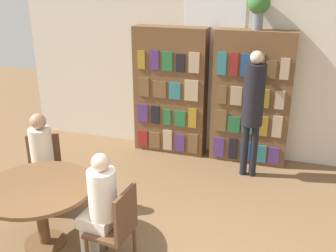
# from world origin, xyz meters

# --- Properties ---
(wall_back) EXTENTS (6.40, 0.07, 3.00)m
(wall_back) POSITION_xyz_m (0.00, 3.89, 1.51)
(wall_back) COLOR beige
(wall_back) RESTS_ON ground_plane
(bookshelf_left) EXTENTS (1.14, 0.34, 2.00)m
(bookshelf_left) POSITION_xyz_m (-0.63, 3.70, 1.00)
(bookshelf_left) COLOR brown
(bookshelf_left) RESTS_ON ground_plane
(bookshelf_right) EXTENTS (1.14, 0.34, 2.00)m
(bookshelf_right) POSITION_xyz_m (0.63, 3.70, 1.00)
(bookshelf_right) COLOR brown
(bookshelf_right) RESTS_ON ground_plane
(flower_vase) EXTENTS (0.31, 0.31, 0.52)m
(flower_vase) POSITION_xyz_m (0.63, 3.70, 2.33)
(flower_vase) COLOR slate
(flower_vase) RESTS_ON bookshelf_right
(reading_table) EXTENTS (1.14, 1.14, 0.71)m
(reading_table) POSITION_xyz_m (-1.18, 0.93, 0.59)
(reading_table) COLOR brown
(reading_table) RESTS_ON ground_plane
(chair_left_side) EXTENTS (0.55, 0.55, 0.87)m
(chair_left_side) POSITION_xyz_m (-1.66, 1.71, 0.48)
(chair_left_side) COLOR brown
(chair_left_side) RESTS_ON ground_plane
(chair_far_side) EXTENTS (0.43, 0.43, 0.87)m
(chair_far_side) POSITION_xyz_m (-0.27, 0.86, 0.48)
(chair_far_side) COLOR brown
(chair_far_side) RESTS_ON ground_plane
(seated_reader_left) EXTENTS (0.39, 0.41, 1.23)m
(seated_reader_left) POSITION_xyz_m (-1.56, 1.56, 0.70)
(seated_reader_left) COLOR beige
(seated_reader_left) RESTS_ON ground_plane
(seated_reader_right) EXTENTS (0.39, 0.30, 1.21)m
(seated_reader_right) POSITION_xyz_m (-0.45, 0.87, 0.69)
(seated_reader_right) COLOR silver
(seated_reader_right) RESTS_ON ground_plane
(librarian_standing) EXTENTS (0.29, 0.56, 1.81)m
(librarian_standing) POSITION_xyz_m (0.71, 3.19, 1.10)
(librarian_standing) COLOR black
(librarian_standing) RESTS_ON ground_plane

